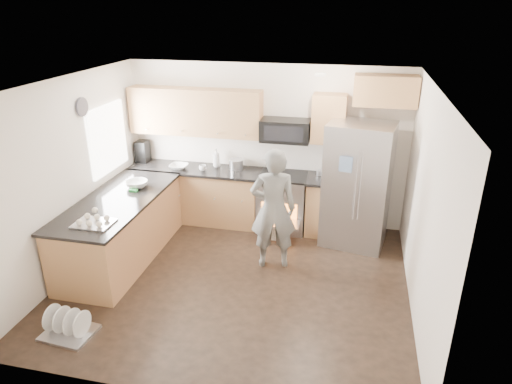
% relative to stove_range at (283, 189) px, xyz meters
% --- Properties ---
extents(ground, '(4.50, 4.50, 0.00)m').
position_rel_stove_range_xyz_m(ground, '(-0.35, -1.69, -0.68)').
color(ground, black).
rests_on(ground, ground).
extents(room_shell, '(4.54, 4.04, 2.62)m').
position_rel_stove_range_xyz_m(room_shell, '(-0.39, -1.68, 1.00)').
color(room_shell, white).
rests_on(room_shell, ground).
extents(back_cabinet_run, '(4.45, 0.64, 2.50)m').
position_rel_stove_range_xyz_m(back_cabinet_run, '(-0.94, 0.06, 0.29)').
color(back_cabinet_run, '#B47548').
rests_on(back_cabinet_run, ground).
extents(peninsula, '(0.96, 2.36, 1.03)m').
position_rel_stove_range_xyz_m(peninsula, '(-2.10, -1.45, -0.21)').
color(peninsula, '#B47548').
rests_on(peninsula, ground).
extents(stove_range, '(0.76, 0.97, 1.79)m').
position_rel_stove_range_xyz_m(stove_range, '(0.00, 0.00, 0.00)').
color(stove_range, '#B7B7BC').
rests_on(stove_range, ground).
extents(refrigerator, '(1.03, 0.87, 1.89)m').
position_rel_stove_range_xyz_m(refrigerator, '(1.15, -0.24, 0.27)').
color(refrigerator, '#B7B7BC').
rests_on(refrigerator, ground).
extents(person, '(0.71, 0.55, 1.72)m').
position_rel_stove_range_xyz_m(person, '(0.06, -1.16, 0.19)').
color(person, slate).
rests_on(person, ground).
extents(dish_rack, '(0.58, 0.48, 0.34)m').
position_rel_stove_range_xyz_m(dish_rack, '(-1.90, -3.13, -0.59)').
color(dish_rack, '#B7B7BC').
rests_on(dish_rack, ground).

